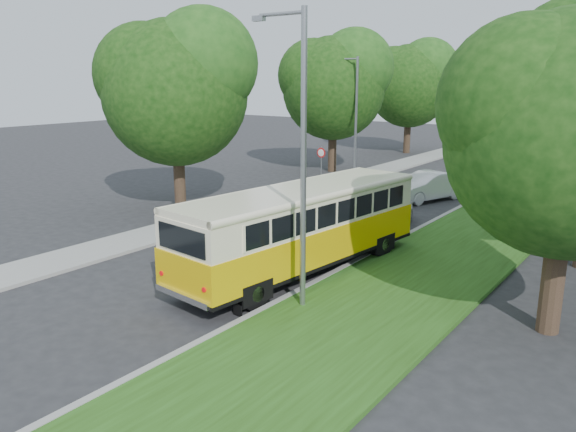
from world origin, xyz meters
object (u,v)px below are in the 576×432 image
Objects in this scene: lamppost_near at (301,153)px; car_blue at (480,171)px; lamppost_far at (355,114)px; car_grey at (512,156)px; vintage_bus at (302,230)px; car_white at (427,186)px; car_silver at (391,212)px.

lamppost_near is 1.84× the size of car_blue.
lamppost_far is 1.73× the size of car_blue.
car_grey reaches higher than car_blue.
vintage_bus reaches higher than car_blue.
car_white is at bearing 100.13° from lamppost_near.
lamppost_near is at bearing -95.27° from car_silver.
vintage_bus is 2.17× the size of car_white.
vintage_bus is 7.17m from car_silver.
car_grey is (-2.59, 30.87, -3.70)m from lamppost_near.
car_blue is 0.90× the size of car_grey.
lamppost_near is at bearing -64.29° from lamppost_far.
car_grey is (0.18, 15.39, -0.07)m from car_white.
car_blue is at bearing 75.50° from car_silver.
lamppost_near is 2.08× the size of car_silver.
car_silver is at bearing -51.94° from lamppost_far.
lamppost_far is 7.63m from car_white.
vintage_bus is 2.25× the size of car_blue.
car_silver is 0.86× the size of car_white.
car_white is at bearing 101.15° from vintage_bus.
lamppost_far reaches higher than vintage_bus.
car_grey is at bearing 98.10° from vintage_bus.
lamppost_near is at bearing -49.88° from vintage_bus.
lamppost_near is 31.20m from car_grey.
car_silver reaches higher than car_blue.
vintage_bus is at bearing -104.39° from car_silver.
car_grey is at bearing 94.79° from lamppost_near.
vintage_bus is at bearing -81.85° from car_blue.
car_white reaches higher than car_silver.
lamppost_near reaches higher than car_white.
car_silver is 21.35m from car_grey.
lamppost_near is 1.66× the size of car_grey.
car_white is 15.39m from car_grey.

